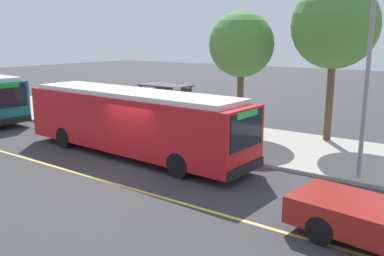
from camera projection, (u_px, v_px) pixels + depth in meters
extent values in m
plane|color=#38383A|center=(136.00, 164.00, 17.46)|extent=(120.00, 120.00, 0.00)
cube|color=#A8A399|center=(213.00, 136.00, 22.20)|extent=(44.00, 6.40, 0.15)
cube|color=#E0D64C|center=(96.00, 178.00, 15.72)|extent=(36.00, 0.14, 0.01)
cube|color=red|center=(132.00, 122.00, 18.56)|extent=(11.96, 3.05, 2.40)
cube|color=silver|center=(131.00, 93.00, 18.28)|extent=(11.00, 2.76, 0.20)
cube|color=black|center=(247.00, 130.00, 14.87)|extent=(0.13, 2.17, 1.34)
cube|color=black|center=(152.00, 111.00, 19.49)|extent=(10.43, 0.48, 1.06)
cube|color=white|center=(153.00, 137.00, 19.76)|extent=(11.26, 0.51, 0.28)
cube|color=#26D83F|center=(248.00, 114.00, 14.74)|extent=(0.09, 1.40, 0.24)
cube|color=black|center=(246.00, 169.00, 15.17)|extent=(0.19, 2.50, 0.36)
cylinder|color=black|center=(214.00, 152.00, 17.45)|extent=(1.01, 0.32, 1.00)
cylinder|color=black|center=(178.00, 165.00, 15.67)|extent=(1.01, 0.32, 1.00)
cylinder|color=black|center=(102.00, 129.00, 21.82)|extent=(1.01, 0.32, 1.00)
cylinder|color=black|center=(64.00, 137.00, 20.05)|extent=(1.01, 0.32, 1.00)
cube|color=black|center=(9.00, 96.00, 23.59)|extent=(0.21, 2.16, 1.34)
cube|color=#26D83F|center=(8.00, 86.00, 23.46)|extent=(0.14, 1.40, 0.24)
cube|color=black|center=(11.00, 121.00, 23.89)|extent=(0.28, 2.50, 0.36)
cylinder|color=black|center=(12.00, 114.00, 26.17)|extent=(1.02, 0.36, 1.00)
cylinder|color=black|center=(348.00, 209.00, 11.95)|extent=(0.78, 0.32, 0.76)
cylinder|color=black|center=(320.00, 230.00, 10.65)|extent=(0.78, 0.32, 0.76)
cylinder|color=#333338|center=(191.00, 108.00, 23.51)|extent=(0.10, 0.10, 2.40)
cylinder|color=#333338|center=(177.00, 111.00, 22.48)|extent=(0.10, 0.10, 2.40)
cylinder|color=#333338|center=(156.00, 103.00, 25.00)|extent=(0.10, 0.10, 2.40)
cylinder|color=#333338|center=(141.00, 106.00, 23.97)|extent=(0.10, 0.10, 2.40)
cube|color=#333338|center=(166.00, 85.00, 23.48)|extent=(2.90, 1.60, 0.08)
cube|color=#4C606B|center=(173.00, 105.00, 24.25)|extent=(2.47, 0.04, 2.16)
cube|color=navy|center=(149.00, 106.00, 24.49)|extent=(0.06, 1.11, 1.82)
cube|color=brown|center=(165.00, 119.00, 24.13)|extent=(1.60, 0.44, 0.06)
cube|color=brown|center=(167.00, 114.00, 24.26)|extent=(1.60, 0.05, 0.44)
cube|color=#333338|center=(155.00, 121.00, 24.59)|extent=(0.08, 0.40, 0.45)
cube|color=#333338|center=(174.00, 124.00, 23.77)|extent=(0.08, 0.40, 0.45)
cylinder|color=#333338|center=(177.00, 114.00, 20.41)|extent=(0.07, 0.07, 2.80)
cube|color=white|center=(177.00, 92.00, 20.16)|extent=(0.44, 0.03, 0.56)
cube|color=red|center=(177.00, 92.00, 20.15)|extent=(0.40, 0.01, 0.16)
cylinder|color=#282D47|center=(122.00, 120.00, 23.81)|extent=(0.14, 0.14, 0.85)
cylinder|color=#282D47|center=(120.00, 121.00, 23.67)|extent=(0.14, 0.14, 0.85)
cube|color=beige|center=(120.00, 108.00, 23.58)|extent=(0.24, 0.40, 0.62)
sphere|color=tan|center=(120.00, 101.00, 23.49)|extent=(0.22, 0.22, 0.22)
cylinder|color=brown|center=(329.00, 100.00, 20.63)|extent=(0.36, 0.36, 4.10)
sphere|color=#4C8438|center=(335.00, 25.00, 19.86)|extent=(4.17, 4.17, 4.17)
cylinder|color=brown|center=(240.00, 100.00, 22.73)|extent=(0.36, 0.36, 3.42)
sphere|color=#4C8438|center=(241.00, 44.00, 22.09)|extent=(3.49, 3.49, 3.49)
cylinder|color=gray|center=(366.00, 92.00, 14.71)|extent=(0.16, 0.16, 6.40)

